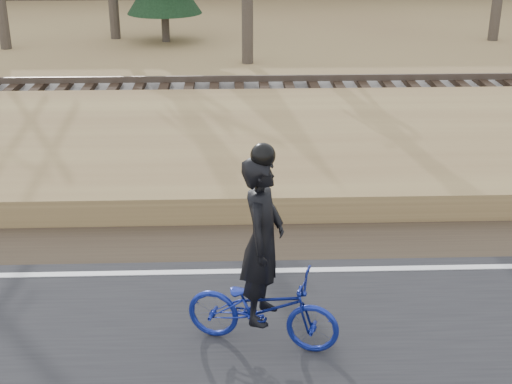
{
  "coord_description": "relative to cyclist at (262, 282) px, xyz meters",
  "views": [
    {
      "loc": [
        -3.8,
        -8.29,
        4.77
      ],
      "look_at": [
        -3.48,
        0.5,
        1.1
      ],
      "focal_mm": 50.0,
      "sensor_mm": 36.0,
      "label": 1
    }
  ],
  "objects": [
    {
      "name": "edge_line",
      "position": [
        3.48,
        1.67,
        -0.79
      ],
      "size": [
        120.0,
        0.12,
        0.01
      ],
      "primitive_type": "cube",
      "color": "silver",
      "rests_on": "road"
    },
    {
      "name": "shoulder",
      "position": [
        3.48,
        2.67,
        -0.83
      ],
      "size": [
        120.0,
        1.6,
        0.04
      ],
      "primitive_type": "cube",
      "color": "#473A2B",
      "rests_on": "ground"
    },
    {
      "name": "embankment",
      "position": [
        3.48,
        5.67,
        -0.63
      ],
      "size": [
        120.0,
        5.0,
        0.44
      ],
      "primitive_type": "cube",
      "color": "#9A834E",
      "rests_on": "ground"
    },
    {
      "name": "ballast",
      "position": [
        3.48,
        9.47,
        -0.63
      ],
      "size": [
        120.0,
        3.0,
        0.45
      ],
      "primitive_type": "cube",
      "color": "slate",
      "rests_on": "ground"
    },
    {
      "name": "railroad",
      "position": [
        3.48,
        9.47,
        -0.32
      ],
      "size": [
        120.0,
        2.4,
        0.29
      ],
      "color": "black",
      "rests_on": "ballast"
    },
    {
      "name": "cyclist",
      "position": [
        0.0,
        0.0,
        0.0
      ],
      "size": [
        1.85,
        1.09,
        2.39
      ],
      "rotation": [
        0.0,
        0.0,
        1.27
      ],
      "color": "navy",
      "rests_on": "road"
    }
  ]
}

